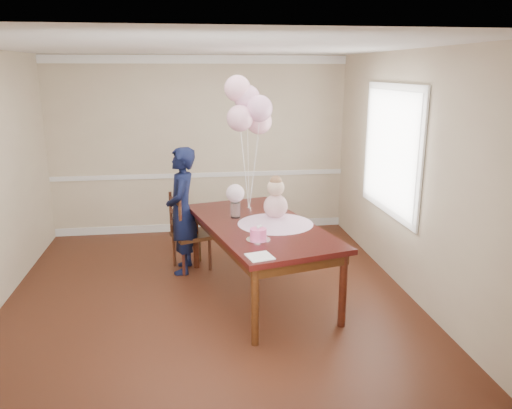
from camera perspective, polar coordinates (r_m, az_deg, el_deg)
name	(u,v)px	position (r m, az deg, el deg)	size (l,w,h in m)	color
floor	(210,298)	(5.72, -5.27, -10.62)	(4.50, 5.00, 0.00)	#33160C
ceiling	(203,47)	(5.16, -6.02, 17.50)	(4.50, 5.00, 0.02)	white
wall_back	(200,146)	(7.74, -6.44, 6.64)	(4.50, 0.02, 2.70)	#BDA98B
wall_front	(226,274)	(2.89, -3.43, -7.88)	(4.50, 0.02, 2.70)	#BDA98B
wall_right	(410,175)	(5.82, 17.15, 3.25)	(0.02, 5.00, 2.70)	#BDA98B
chair_rail_trim	(201,175)	(7.81, -6.34, 3.36)	(4.50, 0.02, 0.07)	white
crown_molding	(197,59)	(7.65, -6.73, 16.15)	(4.50, 0.02, 0.12)	white
baseboard_trim	(202,227)	(8.02, -6.16, -2.53)	(4.50, 0.02, 0.12)	silver
window_frame	(391,150)	(6.22, 15.19, 6.01)	(0.02, 1.66, 1.56)	white
window_blinds	(390,150)	(6.21, 15.04, 6.01)	(0.01, 1.50, 1.40)	white
dining_table_top	(260,226)	(5.54, 0.42, -2.50)	(1.11, 2.21, 0.06)	black
table_apron	(260,233)	(5.56, 0.42, -3.31)	(1.00, 2.10, 0.11)	black
table_leg_fl	(255,306)	(4.66, -0.11, -11.57)	(0.08, 0.08, 0.77)	black
table_leg_fr	(343,290)	(5.04, 9.89, -9.62)	(0.08, 0.08, 0.77)	black
table_leg_bl	(196,239)	(6.45, -6.89, -3.93)	(0.08, 0.08, 0.77)	black
table_leg_br	(263,230)	(6.73, 0.77, -2.99)	(0.08, 0.08, 0.77)	black
baby_skirt	(275,219)	(5.53, 2.24, -1.64)	(0.84, 0.84, 0.11)	#DEA4C8
baby_torso	(276,206)	(5.49, 2.25, -0.20)	(0.27, 0.27, 0.27)	pink
baby_head	(276,188)	(5.44, 2.27, 1.94)	(0.19, 0.19, 0.19)	#D1AC90
baby_hair	(276,182)	(5.42, 2.28, 2.62)	(0.13, 0.13, 0.13)	brown
cake_platter	(258,240)	(5.01, 0.26, -4.03)	(0.24, 0.24, 0.01)	silver
birthday_cake	(258,234)	(4.99, 0.26, -3.38)	(0.17, 0.17, 0.11)	#FF509A
cake_flower_a	(258,227)	(4.97, 0.26, -2.60)	(0.03, 0.03, 0.03)	white
cake_flower_b	(260,226)	(5.00, 0.51, -2.48)	(0.03, 0.03, 0.03)	white
rose_vase_near	(235,210)	(5.74, -2.37, -0.65)	(0.11, 0.11, 0.18)	white
roses_near	(235,193)	(5.69, -2.39, 1.28)	(0.21, 0.21, 0.21)	beige
napkin	(260,257)	(4.57, 0.43, -5.96)	(0.22, 0.22, 0.01)	white
balloon_weight	(249,208)	(6.11, -0.79, -0.43)	(0.04, 0.04, 0.02)	silver
balloon_a	(240,118)	(5.87, -1.85, 9.82)	(0.31, 0.31, 0.31)	#F0AABE
balloon_b	(259,108)	(5.89, 0.38, 10.93)	(0.31, 0.31, 0.31)	#EDA8CC
balloon_c	(247,98)	(6.00, -1.03, 12.06)	(0.31, 0.31, 0.31)	#DE9DBB
balloon_d	(237,89)	(5.98, -2.13, 13.11)	(0.31, 0.31, 0.31)	#FFB4C8
balloon_e	(259,121)	(6.06, 0.35, 9.47)	(0.31, 0.31, 0.31)	#FFB4C7
balloon_ribbon_a	(245,171)	(5.98, -1.31, 3.81)	(0.00, 0.00, 0.93)	silver
balloon_ribbon_b	(254,167)	(5.98, -0.22, 4.36)	(0.00, 0.00, 1.04)	white
balloon_ribbon_c	(248,161)	(6.03, -0.91, 4.99)	(0.00, 0.00, 1.15)	white
balloon_ribbon_d	(243,157)	(6.02, -1.44, 5.49)	(0.00, 0.00, 1.26)	white
balloon_ribbon_e	(254,172)	(6.08, -0.23, 3.73)	(0.00, 0.00, 0.87)	silver
dining_chair_seat	(191,236)	(6.41, -7.42, -3.55)	(0.43, 0.43, 0.05)	#371E0F
chair_leg_fl	(183,259)	(6.28, -8.29, -6.23)	(0.04, 0.04, 0.42)	#33130D
chair_leg_fr	(210,255)	(6.39, -5.30, -5.73)	(0.04, 0.04, 0.42)	#37180F
chair_leg_bl	(174,251)	(6.59, -9.34, -5.22)	(0.04, 0.04, 0.42)	#391A0F
chair_leg_br	(199,246)	(6.70, -6.48, -4.77)	(0.04, 0.04, 0.42)	#311C0D
chair_back_post_l	(180,220)	(6.10, -8.64, -1.76)	(0.04, 0.04, 0.55)	#3D1F10
chair_back_post_r	(171,213)	(6.43, -9.70, -0.94)	(0.04, 0.04, 0.55)	#35180E
chair_slat_low	(176,225)	(6.30, -9.14, -2.36)	(0.03, 0.39, 0.05)	#3E2210
chair_slat_mid	(175,213)	(6.25, -9.20, -0.99)	(0.03, 0.39, 0.05)	#36150E
chair_slat_top	(175,201)	(6.21, -9.26, 0.39)	(0.03, 0.39, 0.05)	#33170D
woman	(182,211)	(6.24, -8.46, -0.72)	(0.58, 0.38, 1.58)	black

